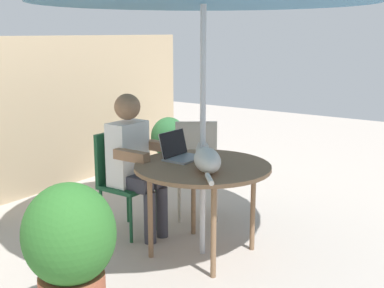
# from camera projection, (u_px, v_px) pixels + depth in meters

# --- Properties ---
(ground_plane) EXTENTS (14.00, 14.00, 0.00)m
(ground_plane) POSITION_uv_depth(u_px,v_px,m) (202.00, 253.00, 4.03)
(ground_plane) COLOR #ADA399
(fence_back) EXTENTS (5.31, 0.08, 1.68)m
(fence_back) POSITION_uv_depth(u_px,v_px,m) (13.00, 120.00, 5.16)
(fence_back) COLOR tan
(fence_back) RESTS_ON ground
(patio_table) EXTENTS (1.05, 1.05, 0.73)m
(patio_table) POSITION_uv_depth(u_px,v_px,m) (203.00, 172.00, 3.88)
(patio_table) COLOR brown
(patio_table) RESTS_ON ground
(chair_occupied) EXTENTS (0.40, 0.40, 0.88)m
(chair_occupied) POSITION_uv_depth(u_px,v_px,m) (121.00, 174.00, 4.39)
(chair_occupied) COLOR #194C2D
(chair_occupied) RESTS_ON ground
(chair_empty) EXTENTS (0.56, 0.56, 0.88)m
(chair_empty) POSITION_uv_depth(u_px,v_px,m) (197.00, 161.00, 4.82)
(chair_empty) COLOR #B2A899
(chair_empty) RESTS_ON ground
(person_seated) EXTENTS (0.48, 0.48, 1.22)m
(person_seated) POSITION_uv_depth(u_px,v_px,m) (134.00, 157.00, 4.27)
(person_seated) COLOR white
(person_seated) RESTS_ON ground
(laptop) EXTENTS (0.30, 0.25, 0.21)m
(laptop) POSITION_uv_depth(u_px,v_px,m) (179.00, 151.00, 4.05)
(laptop) COLOR gray
(laptop) RESTS_ON patio_table
(cat) EXTENTS (0.53, 0.45, 0.17)m
(cat) POSITION_uv_depth(u_px,v_px,m) (207.00, 160.00, 3.69)
(cat) COLOR silver
(cat) RESTS_ON patio_table
(potted_plant_near_fence) EXTENTS (0.53, 0.53, 0.90)m
(potted_plant_near_fence) POSITION_uv_depth(u_px,v_px,m) (70.00, 250.00, 2.89)
(potted_plant_near_fence) COLOR #9E5138
(potted_plant_near_fence) RESTS_ON ground
(potted_plant_corner) EXTENTS (0.44, 0.44, 0.71)m
(potted_plant_corner) POSITION_uv_depth(u_px,v_px,m) (169.00, 142.00, 6.19)
(potted_plant_corner) COLOR #9E5138
(potted_plant_corner) RESTS_ON ground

